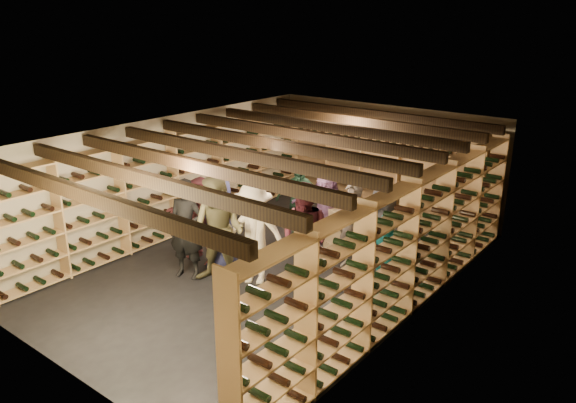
% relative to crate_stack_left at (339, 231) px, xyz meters
% --- Properties ---
extents(ground, '(8.00, 8.00, 0.00)m').
position_rel_crate_stack_left_xyz_m(ground, '(-0.55, -1.30, -0.42)').
color(ground, black).
rests_on(ground, ground).
extents(walls, '(5.52, 8.02, 2.40)m').
position_rel_crate_stack_left_xyz_m(walls, '(-0.55, -1.30, 0.78)').
color(walls, '#B5AB8D').
rests_on(walls, ground).
extents(ceiling, '(5.50, 8.00, 0.01)m').
position_rel_crate_stack_left_xyz_m(ceiling, '(-0.55, -1.30, 1.98)').
color(ceiling, beige).
rests_on(ceiling, walls).
extents(ceiling_joists, '(5.40, 7.12, 0.18)m').
position_rel_crate_stack_left_xyz_m(ceiling_joists, '(-0.55, -1.30, 1.84)').
color(ceiling_joists, black).
rests_on(ceiling_joists, ground).
extents(wine_rack_left, '(0.32, 7.50, 2.15)m').
position_rel_crate_stack_left_xyz_m(wine_rack_left, '(-3.12, -1.30, 0.65)').
color(wine_rack_left, tan).
rests_on(wine_rack_left, ground).
extents(wine_rack_right, '(0.32, 7.50, 2.15)m').
position_rel_crate_stack_left_xyz_m(wine_rack_right, '(2.02, -1.30, 0.65)').
color(wine_rack_right, tan).
rests_on(wine_rack_right, ground).
extents(wine_rack_back, '(4.70, 0.30, 2.15)m').
position_rel_crate_stack_left_xyz_m(wine_rack_back, '(-0.55, 2.53, 0.65)').
color(wine_rack_back, tan).
rests_on(wine_rack_back, ground).
extents(crate_stack_left, '(0.57, 0.45, 0.85)m').
position_rel_crate_stack_left_xyz_m(crate_stack_left, '(0.00, 0.00, 0.00)').
color(crate_stack_left, '#A68757').
rests_on(crate_stack_left, ground).
extents(crate_stack_right, '(0.56, 0.43, 0.51)m').
position_rel_crate_stack_left_xyz_m(crate_stack_right, '(-0.80, 0.96, -0.17)').
color(crate_stack_right, '#A68757').
rests_on(crate_stack_right, ground).
extents(crate_loose, '(0.58, 0.48, 0.17)m').
position_rel_crate_stack_left_xyz_m(crate_loose, '(0.78, 0.96, -0.34)').
color(crate_loose, '#A68757').
rests_on(crate_loose, ground).
extents(person_1, '(0.73, 0.60, 1.74)m').
position_rel_crate_stack_left_xyz_m(person_1, '(-1.46, -2.49, 0.44)').
color(person_1, black).
rests_on(person_1, ground).
extents(person_2, '(1.09, 0.96, 1.88)m').
position_rel_crate_stack_left_xyz_m(person_2, '(-0.84, -2.32, 0.51)').
color(person_2, brown).
rests_on(person_2, ground).
extents(person_3, '(1.29, 1.06, 1.74)m').
position_rel_crate_stack_left_xyz_m(person_3, '(-0.42, -1.93, 0.44)').
color(person_3, beige).
rests_on(person_3, ground).
extents(person_4, '(0.89, 0.39, 1.50)m').
position_rel_crate_stack_left_xyz_m(person_4, '(1.63, -1.22, 0.32)').
color(person_4, '#157883').
rests_on(person_4, ground).
extents(person_5, '(1.47, 0.48, 1.59)m').
position_rel_crate_stack_left_xyz_m(person_5, '(-1.77, -1.87, 0.37)').
color(person_5, brown).
rests_on(person_5, ground).
extents(person_6, '(0.93, 0.71, 1.69)m').
position_rel_crate_stack_left_xyz_m(person_6, '(-1.22, -1.91, 0.42)').
color(person_6, '#22254D').
rests_on(person_6, ground).
extents(person_7, '(0.65, 0.50, 1.60)m').
position_rel_crate_stack_left_xyz_m(person_7, '(0.59, -0.50, 0.38)').
color(person_7, gray).
rests_on(person_7, ground).
extents(person_8, '(0.93, 0.75, 1.79)m').
position_rel_crate_stack_left_xyz_m(person_8, '(0.36, -1.56, 0.47)').
color(person_8, '#42151E').
rests_on(person_8, ground).
extents(person_10, '(1.02, 0.69, 1.60)m').
position_rel_crate_stack_left_xyz_m(person_10, '(-0.95, 0.00, 0.38)').
color(person_10, '#214731').
rests_on(person_10, ground).
extents(person_11, '(1.45, 0.49, 1.56)m').
position_rel_crate_stack_left_xyz_m(person_11, '(-0.30, 0.00, 0.35)').
color(person_11, '#936299').
rests_on(person_11, ground).
extents(person_12, '(0.86, 0.62, 1.61)m').
position_rel_crate_stack_left_xyz_m(person_12, '(1.13, -0.38, 0.38)').
color(person_12, '#313036').
rests_on(person_12, ground).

